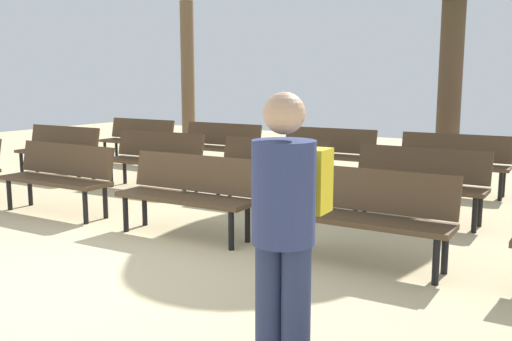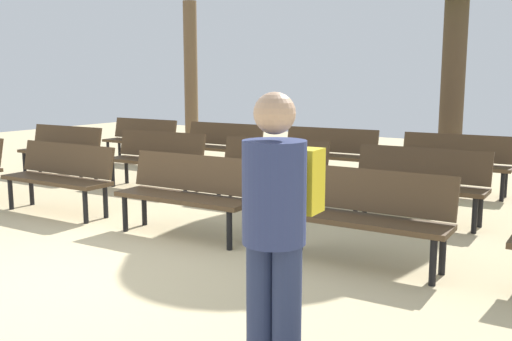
# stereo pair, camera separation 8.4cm
# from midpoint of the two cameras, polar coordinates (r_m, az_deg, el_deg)

# --- Properties ---
(ground_plane) EXTENTS (25.09, 25.09, 0.00)m
(ground_plane) POSITION_cam_midpoint_polar(r_m,az_deg,el_deg) (5.36, -16.66, -9.95)
(ground_plane) COLOR #CCB789
(bench_r0_c1) EXTENTS (1.61, 0.53, 0.87)m
(bench_r0_c1) POSITION_cam_midpoint_polar(r_m,az_deg,el_deg) (7.75, -18.43, -0.28)
(bench_r0_c1) COLOR #4C3823
(bench_r0_c1) RESTS_ON ground_plane
(bench_r0_c2) EXTENTS (1.62, 0.55, 0.87)m
(bench_r0_c2) POSITION_cam_midpoint_polar(r_m,az_deg,el_deg) (6.34, -6.41, -1.91)
(bench_r0_c2) COLOR #4C3823
(bench_r0_c2) RESTS_ON ground_plane
(bench_r0_c3) EXTENTS (1.61, 0.53, 0.87)m
(bench_r0_c3) POSITION_cam_midpoint_polar(r_m,az_deg,el_deg) (5.43, 11.07, -3.94)
(bench_r0_c3) COLOR #4C3823
(bench_r0_c3) RESTS_ON ground_plane
(bench_r1_c0) EXTENTS (1.62, 0.55, 0.87)m
(bench_r1_c0) POSITION_cam_midpoint_polar(r_m,az_deg,el_deg) (10.52, -18.37, 2.13)
(bench_r1_c0) COLOR #4C3823
(bench_r1_c0) RESTS_ON ground_plane
(bench_r1_c1) EXTENTS (1.63, 0.60, 0.87)m
(bench_r1_c1) POSITION_cam_midpoint_polar(r_m,az_deg,el_deg) (9.07, -9.48, 1.40)
(bench_r1_c1) COLOR #4C3823
(bench_r1_c1) RESTS_ON ground_plane
(bench_r1_c2) EXTENTS (1.63, 0.58, 0.87)m
(bench_r1_c2) POSITION_cam_midpoint_polar(r_m,az_deg,el_deg) (7.94, 1.75, 0.41)
(bench_r1_c2) COLOR #4C3823
(bench_r1_c2) RESTS_ON ground_plane
(bench_r1_c3) EXTENTS (1.61, 0.53, 0.87)m
(bench_r1_c3) POSITION_cam_midpoint_polar(r_m,az_deg,el_deg) (7.20, 16.06, -0.88)
(bench_r1_c3) COLOR #4C3823
(bench_r1_c3) RESTS_ON ground_plane
(bench_r2_c0) EXTENTS (1.61, 0.51, 0.87)m
(bench_r2_c0) POSITION_cam_midpoint_polar(r_m,az_deg,el_deg) (11.86, -11.06, 3.18)
(bench_r2_c0) COLOR #4C3823
(bench_r2_c0) RESTS_ON ground_plane
(bench_r2_c1) EXTENTS (1.62, 0.53, 0.87)m
(bench_r2_c1) POSITION_cam_midpoint_polar(r_m,az_deg,el_deg) (10.60, -3.19, 2.64)
(bench_r2_c1) COLOR #4C3823
(bench_r2_c1) RESTS_ON ground_plane
(bench_r2_c2) EXTENTS (1.63, 0.60, 0.87)m
(bench_r2_c2) POSITION_cam_midpoint_polar(r_m,az_deg,el_deg) (9.64, 7.38, 1.91)
(bench_r2_c2) COLOR #4C3823
(bench_r2_c2) RESTS_ON ground_plane
(bench_r2_c3) EXTENTS (1.63, 0.58, 0.87)m
(bench_r2_c3) POSITION_cam_midpoint_polar(r_m,az_deg,el_deg) (9.05, 19.25, 0.99)
(bench_r2_c3) COLOR #4C3823
(bench_r2_c3) RESTS_ON ground_plane
(tree_1) EXTENTS (0.30, 0.30, 3.33)m
(tree_1) POSITION_cam_midpoint_polar(r_m,az_deg,el_deg) (12.94, -6.24, 8.94)
(tree_1) COLOR brown
(tree_1) RESTS_ON ground_plane
(visitor_with_backpack) EXTENTS (0.36, 0.54, 1.65)m
(visitor_with_backpack) POSITION_cam_midpoint_polar(r_m,az_deg,el_deg) (3.12, 2.86, -5.45)
(visitor_with_backpack) COLOR navy
(visitor_with_backpack) RESTS_ON ground_plane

